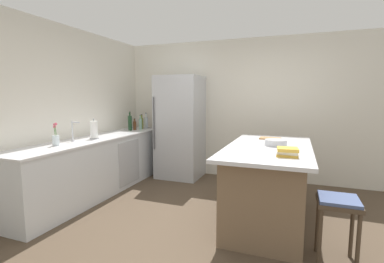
{
  "coord_description": "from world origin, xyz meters",
  "views": [
    {
      "loc": [
        0.87,
        -3.01,
        1.54
      ],
      "look_at": [
        -0.66,
        1.03,
        1.0
      ],
      "focal_mm": 25.99,
      "sensor_mm": 36.0,
      "label": 1
    }
  ],
  "objects_px": {
    "syrup_bottle": "(135,125)",
    "cookbook_stack": "(288,152)",
    "sink_faucet": "(73,131)",
    "gin_bottle": "(140,124)",
    "olive_oil_bottle": "(142,123)",
    "hot_sauce_bottle": "(146,124)",
    "wine_bottle": "(130,123)",
    "paper_towel_roll": "(94,130)",
    "bar_stool": "(338,210)",
    "kitchen_island": "(268,183)",
    "flower_vase": "(56,139)",
    "cutting_board": "(270,138)",
    "soda_bottle": "(146,122)",
    "mixing_bowl": "(276,143)",
    "refrigerator": "(180,127)"
  },
  "relations": [
    {
      "from": "gin_bottle",
      "to": "paper_towel_roll",
      "type": "bearing_deg",
      "value": -90.79
    },
    {
      "from": "sink_faucet",
      "to": "gin_bottle",
      "type": "xyz_separation_m",
      "value": [
        0.12,
        1.63,
        -0.04
      ]
    },
    {
      "from": "flower_vase",
      "to": "cutting_board",
      "type": "xyz_separation_m",
      "value": [
        2.61,
        1.33,
        -0.05
      ]
    },
    {
      "from": "refrigerator",
      "to": "olive_oil_bottle",
      "type": "distance_m",
      "value": 0.82
    },
    {
      "from": "paper_towel_roll",
      "to": "mixing_bowl",
      "type": "height_order",
      "value": "paper_towel_roll"
    },
    {
      "from": "flower_vase",
      "to": "hot_sauce_bottle",
      "type": "height_order",
      "value": "flower_vase"
    },
    {
      "from": "flower_vase",
      "to": "cutting_board",
      "type": "distance_m",
      "value": 2.93
    },
    {
      "from": "sink_faucet",
      "to": "hot_sauce_bottle",
      "type": "bearing_deg",
      "value": 87.18
    },
    {
      "from": "hot_sauce_bottle",
      "to": "wine_bottle",
      "type": "xyz_separation_m",
      "value": [
        -0.08,
        -0.47,
        0.07
      ]
    },
    {
      "from": "kitchen_island",
      "to": "bar_stool",
      "type": "bearing_deg",
      "value": -45.94
    },
    {
      "from": "syrup_bottle",
      "to": "cookbook_stack",
      "type": "xyz_separation_m",
      "value": [
        2.88,
        -1.7,
        -0.01
      ]
    },
    {
      "from": "wine_bottle",
      "to": "sink_faucet",
      "type": "bearing_deg",
      "value": -90.56
    },
    {
      "from": "kitchen_island",
      "to": "syrup_bottle",
      "type": "height_order",
      "value": "syrup_bottle"
    },
    {
      "from": "mixing_bowl",
      "to": "kitchen_island",
      "type": "bearing_deg",
      "value": -134.5
    },
    {
      "from": "flower_vase",
      "to": "sink_faucet",
      "type": "bearing_deg",
      "value": 96.38
    },
    {
      "from": "flower_vase",
      "to": "gin_bottle",
      "type": "xyz_separation_m",
      "value": [
        0.08,
        1.98,
        0.02
      ]
    },
    {
      "from": "sink_faucet",
      "to": "wine_bottle",
      "type": "xyz_separation_m",
      "value": [
        0.01,
        1.43,
        -0.01
      ]
    },
    {
      "from": "soda_bottle",
      "to": "cutting_board",
      "type": "bearing_deg",
      "value": -18.51
    },
    {
      "from": "sink_faucet",
      "to": "cookbook_stack",
      "type": "distance_m",
      "value": 2.93
    },
    {
      "from": "bar_stool",
      "to": "sink_faucet",
      "type": "distance_m",
      "value": 3.45
    },
    {
      "from": "gin_bottle",
      "to": "cutting_board",
      "type": "xyz_separation_m",
      "value": [
        2.53,
        -0.65,
        -0.07
      ]
    },
    {
      "from": "cookbook_stack",
      "to": "cutting_board",
      "type": "bearing_deg",
      "value": 103.36
    },
    {
      "from": "soda_bottle",
      "to": "gin_bottle",
      "type": "xyz_separation_m",
      "value": [
        -0.02,
        -0.19,
        -0.01
      ]
    },
    {
      "from": "soda_bottle",
      "to": "wine_bottle",
      "type": "relative_size",
      "value": 0.88
    },
    {
      "from": "bar_stool",
      "to": "kitchen_island",
      "type": "bearing_deg",
      "value": 134.06
    },
    {
      "from": "gin_bottle",
      "to": "syrup_bottle",
      "type": "xyz_separation_m",
      "value": [
        -0.08,
        -0.09,
        -0.02
      ]
    },
    {
      "from": "flower_vase",
      "to": "olive_oil_bottle",
      "type": "relative_size",
      "value": 1.05
    },
    {
      "from": "syrup_bottle",
      "to": "mixing_bowl",
      "type": "height_order",
      "value": "syrup_bottle"
    },
    {
      "from": "paper_towel_roll",
      "to": "olive_oil_bottle",
      "type": "height_order",
      "value": "paper_towel_roll"
    },
    {
      "from": "olive_oil_bottle",
      "to": "hot_sauce_bottle",
      "type": "bearing_deg",
      "value": 90.89
    },
    {
      "from": "soda_bottle",
      "to": "mixing_bowl",
      "type": "relative_size",
      "value": 1.19
    },
    {
      "from": "gin_bottle",
      "to": "wine_bottle",
      "type": "distance_m",
      "value": 0.23
    },
    {
      "from": "syrup_bottle",
      "to": "mixing_bowl",
      "type": "xyz_separation_m",
      "value": [
        2.72,
        -1.1,
        -0.01
      ]
    },
    {
      "from": "sink_faucet",
      "to": "olive_oil_bottle",
      "type": "distance_m",
      "value": 1.73
    },
    {
      "from": "refrigerator",
      "to": "cutting_board",
      "type": "height_order",
      "value": "refrigerator"
    },
    {
      "from": "bar_stool",
      "to": "cutting_board",
      "type": "xyz_separation_m",
      "value": [
        -0.73,
        1.33,
        0.43
      ]
    },
    {
      "from": "sink_faucet",
      "to": "syrup_bottle",
      "type": "xyz_separation_m",
      "value": [
        0.05,
        1.54,
        -0.07
      ]
    },
    {
      "from": "sink_faucet",
      "to": "cookbook_stack",
      "type": "xyz_separation_m",
      "value": [
        2.92,
        -0.16,
        -0.07
      ]
    },
    {
      "from": "paper_towel_roll",
      "to": "cookbook_stack",
      "type": "xyz_separation_m",
      "value": [
        2.82,
        -0.47,
        -0.05
      ]
    },
    {
      "from": "soda_bottle",
      "to": "mixing_bowl",
      "type": "xyz_separation_m",
      "value": [
        2.62,
        -1.38,
        -0.04
      ]
    },
    {
      "from": "paper_towel_roll",
      "to": "gin_bottle",
      "type": "relative_size",
      "value": 1.09
    },
    {
      "from": "mixing_bowl",
      "to": "hot_sauce_bottle",
      "type": "bearing_deg",
      "value": 151.24
    },
    {
      "from": "refrigerator",
      "to": "sink_faucet",
      "type": "distance_m",
      "value": 1.99
    },
    {
      "from": "sink_faucet",
      "to": "gin_bottle",
      "type": "relative_size",
      "value": 1.04
    },
    {
      "from": "kitchen_island",
      "to": "soda_bottle",
      "type": "height_order",
      "value": "soda_bottle"
    },
    {
      "from": "bar_stool",
      "to": "cookbook_stack",
      "type": "xyz_separation_m",
      "value": [
        -0.46,
        0.19,
        0.47
      ]
    },
    {
      "from": "bar_stool",
      "to": "olive_oil_bottle",
      "type": "height_order",
      "value": "olive_oil_bottle"
    },
    {
      "from": "paper_towel_roll",
      "to": "cookbook_stack",
      "type": "distance_m",
      "value": 2.86
    },
    {
      "from": "paper_towel_roll",
      "to": "hot_sauce_bottle",
      "type": "xyz_separation_m",
      "value": [
        -0.01,
        1.59,
        -0.06
      ]
    },
    {
      "from": "refrigerator",
      "to": "wine_bottle",
      "type": "height_order",
      "value": "refrigerator"
    }
  ]
}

